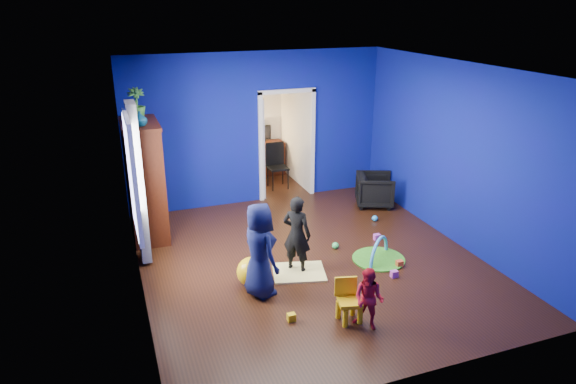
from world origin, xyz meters
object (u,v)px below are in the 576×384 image
object	(u,v)px
toddler_red	(369,299)
crt_tv	(147,178)
hopper_ball	(252,272)
study_desk	(264,158)
tv_armoire	(145,181)
armchair	(375,190)
kid_chair	(350,303)
play_mat	(379,259)
child_navy	(260,250)
vase	(140,119)
child_black	(297,234)
folding_chair	(278,167)

from	to	relation	value
toddler_red	crt_tv	world-z (taller)	crt_tv
hopper_ball	study_desk	distance (m)	4.91
study_desk	tv_armoire	bearing A→B (deg)	-139.04
study_desk	armchair	bearing A→B (deg)	-60.65
toddler_red	crt_tv	size ratio (longest dim) A/B	1.13
tv_armoire	kid_chair	xyz separation A→B (m)	(2.07, -3.42, -0.73)
hopper_ball	play_mat	distance (m)	2.06
play_mat	child_navy	bearing A→B (deg)	-171.54
crt_tv	study_desk	distance (m)	3.76
toddler_red	study_desk	xyz separation A→B (m)	(0.60, 6.06, -0.02)
crt_tv	toddler_red	bearing A→B (deg)	-58.94
crt_tv	play_mat	bearing A→B (deg)	-33.83
vase	kid_chair	bearing A→B (deg)	-56.43
armchair	vase	bearing A→B (deg)	115.04
vase	child_black	bearing A→B (deg)	-41.68
armchair	kid_chair	size ratio (longest dim) A/B	1.39
vase	crt_tv	distance (m)	1.10
child_black	hopper_ball	size ratio (longest dim) A/B	2.80
play_mat	folding_chair	xyz separation A→B (m)	(-0.40, 3.61, 0.45)
armchair	child_black	bearing A→B (deg)	151.31
tv_armoire	folding_chair	xyz separation A→B (m)	(2.82, 1.48, -0.52)
hopper_ball	study_desk	size ratio (longest dim) A/B	0.48
play_mat	kid_chair	bearing A→B (deg)	-131.80
kid_chair	study_desk	xyz separation A→B (m)	(0.75, 5.86, 0.12)
armchair	folding_chair	bearing A→B (deg)	64.51
child_black	hopper_ball	bearing A→B (deg)	57.21
tv_armoire	child_black	bearing A→B (deg)	-46.33
child_black	vase	size ratio (longest dim) A/B	5.16
crt_tv	play_mat	distance (m)	3.96
child_navy	play_mat	distance (m)	2.12
study_desk	folding_chair	xyz separation A→B (m)	(0.00, -0.96, 0.09)
vase	study_desk	bearing A→B (deg)	44.26
vase	toddler_red	bearing A→B (deg)	-56.23
child_navy	toddler_red	xyz separation A→B (m)	(1.00, -1.19, -0.26)
vase	folding_chair	xyz separation A→B (m)	(2.82, 1.78, -1.61)
armchair	child_black	size ratio (longest dim) A/B	0.59
tv_armoire	kid_chair	world-z (taller)	tv_armoire
armchair	kid_chair	world-z (taller)	armchair
armchair	hopper_ball	bearing A→B (deg)	146.28
child_navy	crt_tv	xyz separation A→B (m)	(-1.18, 2.43, 0.36)
toddler_red	hopper_ball	distance (m)	1.79
vase	kid_chair	distance (m)	4.16
kid_chair	child_black	bearing A→B (deg)	110.02
toddler_red	tv_armoire	xyz separation A→B (m)	(-2.22, 3.62, 0.59)
crt_tv	study_desk	world-z (taller)	crt_tv
hopper_ball	vase	bearing A→B (deg)	121.87
folding_chair	study_desk	bearing A→B (deg)	90.00
child_navy	toddler_red	bearing A→B (deg)	-155.22
armchair	folding_chair	size ratio (longest dim) A/B	0.75
vase	tv_armoire	bearing A→B (deg)	90.00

